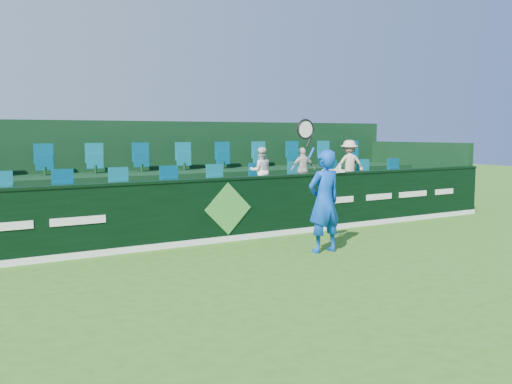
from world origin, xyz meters
TOP-DOWN VIEW (x-y plane):
  - ground at (0.00, 0.00)m, footprint 60.00×60.00m
  - sponsor_hoarding at (0.00, 4.00)m, footprint 16.00×0.25m
  - stand_tier_front at (0.00, 5.10)m, footprint 16.00×2.00m
  - stand_tier_back at (0.00, 7.00)m, footprint 16.00×1.80m
  - stand_rear at (0.00, 7.44)m, footprint 16.00×4.10m
  - seat_row_front at (0.00, 5.50)m, footprint 13.50×0.50m
  - seat_row_back at (0.00, 7.30)m, footprint 13.50×0.50m
  - tennis_player at (1.06, 2.01)m, footprint 1.15×0.47m
  - spectator_left at (1.58, 5.12)m, footprint 0.65×0.57m
  - spectator_middle at (2.85, 5.12)m, footprint 0.70×0.40m
  - spectator_right at (4.37, 5.12)m, footprint 0.95×0.73m
  - towel at (2.92, 4.00)m, footprint 0.46×0.30m
  - drinks_bottle at (3.11, 4.00)m, footprint 0.07×0.07m

SIDE VIEW (x-z plane):
  - ground at x=0.00m, z-range 0.00..0.00m
  - stand_tier_front at x=0.00m, z-range 0.00..0.80m
  - stand_tier_back at x=0.00m, z-range 0.00..1.30m
  - sponsor_hoarding at x=0.00m, z-range 0.00..1.35m
  - tennis_player at x=1.06m, z-range -0.31..2.30m
  - seat_row_front at x=0.00m, z-range 0.80..1.40m
  - stand_rear at x=0.00m, z-range -0.08..2.52m
  - spectator_middle at x=2.85m, z-range 0.80..1.92m
  - spectator_left at x=1.58m, z-range 0.80..1.94m
  - towel at x=2.92m, z-range 1.35..1.42m
  - spectator_right at x=4.37m, z-range 0.80..2.09m
  - drinks_bottle at x=3.11m, z-range 1.35..1.57m
  - seat_row_back at x=0.00m, z-range 1.30..1.90m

